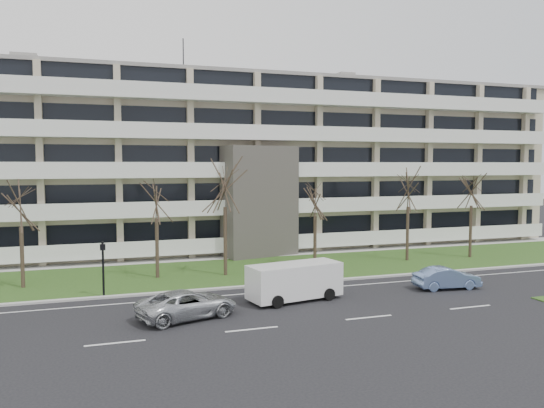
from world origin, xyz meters
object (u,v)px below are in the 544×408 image
object	(u,v)px
white_van	(296,278)
pedestrian_signal	(103,262)
silver_pickup	(187,304)
blue_sedan	(447,278)

from	to	relation	value
white_van	pedestrian_signal	world-z (taller)	pedestrian_signal
silver_pickup	blue_sedan	xyz separation A→B (m)	(15.93, 1.21, -0.03)
white_van	pedestrian_signal	size ratio (longest dim) A/B	1.72
silver_pickup	pedestrian_signal	bearing A→B (deg)	18.00
pedestrian_signal	silver_pickup	bearing A→B (deg)	-55.91
white_van	silver_pickup	bearing A→B (deg)	-176.61
silver_pickup	white_van	world-z (taller)	white_van
white_van	blue_sedan	bearing A→B (deg)	-12.94
silver_pickup	pedestrian_signal	world-z (taller)	pedestrian_signal
pedestrian_signal	blue_sedan	bearing A→B (deg)	-13.18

